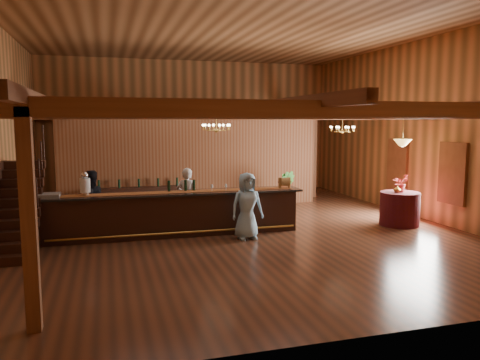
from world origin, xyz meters
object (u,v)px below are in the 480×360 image
object	(u,v)px
beverage_dispenser	(85,184)
chandelier_right	(342,129)
chandelier_left	(216,127)
round_table	(400,209)
staff_second	(90,203)
guest	(247,206)
raffle_drum	(285,182)
floor_plant	(284,189)
tasting_bar	(175,213)
pendant_lamp	(402,143)
bartender	(187,198)
backbar_shelf	(139,199)

from	to	relation	value
beverage_dispenser	chandelier_right	distance (m)	8.11
chandelier_left	round_table	bearing A→B (deg)	-15.85
staff_second	guest	bearing A→B (deg)	125.92
raffle_drum	floor_plant	size ratio (longest dim) A/B	0.26
tasting_bar	round_table	size ratio (longest dim) A/B	6.17
chandelier_left	chandelier_right	bearing A→B (deg)	8.26
pendant_lamp	bartender	world-z (taller)	pendant_lamp
backbar_shelf	bartender	distance (m)	3.06
raffle_drum	backbar_shelf	bearing A→B (deg)	135.28
chandelier_right	guest	distance (m)	4.96
staff_second	floor_plant	size ratio (longest dim) A/B	1.30
chandelier_right	floor_plant	world-z (taller)	chandelier_right
floor_plant	round_table	bearing A→B (deg)	-56.84
pendant_lamp	chandelier_right	bearing A→B (deg)	111.15
round_table	guest	world-z (taller)	guest
backbar_shelf	floor_plant	xyz separation A→B (m)	(4.88, -0.75, 0.24)
chandelier_left	floor_plant	world-z (taller)	chandelier_left
chandelier_right	floor_plant	size ratio (longest dim) A/B	0.61
staff_second	chandelier_right	bearing A→B (deg)	154.09
beverage_dispenser	chandelier_right	bearing A→B (deg)	9.99
round_table	pendant_lamp	bearing A→B (deg)	0.00
guest	floor_plant	world-z (taller)	guest
staff_second	bartender	bearing A→B (deg)	149.85
round_table	beverage_dispenser	bearing A→B (deg)	175.46
floor_plant	backbar_shelf	bearing A→B (deg)	171.22
chandelier_left	chandelier_right	xyz separation A→B (m)	(4.31, 0.63, -0.08)
bartender	beverage_dispenser	bearing A→B (deg)	38.12
round_table	chandelier_left	xyz separation A→B (m)	(-5.11, 1.45, 2.36)
staff_second	floor_plant	distance (m)	6.69
staff_second	guest	world-z (taller)	staff_second
tasting_bar	pendant_lamp	distance (m)	6.73
pendant_lamp	floor_plant	distance (m)	4.46
raffle_drum	floor_plant	xyz separation A→B (m)	(1.15, 2.94, -0.67)
beverage_dispenser	bartender	world-z (taller)	beverage_dispenser
round_table	floor_plant	distance (m)	4.11
chandelier_left	pendant_lamp	world-z (taller)	same
chandelier_left	bartender	xyz separation A→B (m)	(-0.87, -0.07, -1.98)
chandelier_right	bartender	world-z (taller)	chandelier_right
chandelier_left	chandelier_right	distance (m)	4.35
beverage_dispenser	bartender	xyz separation A→B (m)	(2.70, 0.70, -0.58)
staff_second	raffle_drum	bearing A→B (deg)	139.52
tasting_bar	staff_second	distance (m)	2.27
bartender	backbar_shelf	bearing A→B (deg)	-44.17
backbar_shelf	guest	xyz separation A→B (m)	(2.40, -4.48, 0.44)
staff_second	guest	size ratio (longest dim) A/B	1.00
pendant_lamp	chandelier_left	bearing A→B (deg)	164.15
beverage_dispenser	backbar_shelf	distance (m)	3.97
pendant_lamp	guest	size ratio (longest dim) A/B	0.53
pendant_lamp	guest	world-z (taller)	pendant_lamp
tasting_bar	chandelier_right	world-z (taller)	chandelier_right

